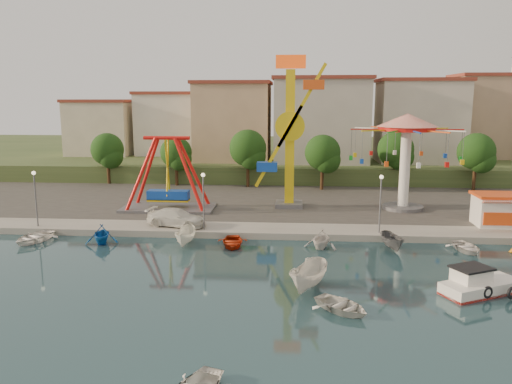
# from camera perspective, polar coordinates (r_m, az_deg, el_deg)

# --- Properties ---
(ground) EXTENTS (200.00, 200.00, 0.00)m
(ground) POSITION_cam_1_polar(r_m,az_deg,el_deg) (33.76, 3.77, -11.20)
(ground) COLOR #16313D
(ground) RESTS_ON ground
(quay_deck) EXTENTS (200.00, 100.00, 0.60)m
(quay_deck) POSITION_cam_1_polar(r_m,az_deg,el_deg) (94.14, 4.17, 3.14)
(quay_deck) COLOR #9E998E
(quay_deck) RESTS_ON ground
(asphalt_pad) EXTENTS (90.00, 28.00, 0.01)m
(asphalt_pad) POSITION_cam_1_polar(r_m,az_deg,el_deg) (62.50, 4.07, -0.40)
(asphalt_pad) COLOR #4C4944
(asphalt_pad) RESTS_ON quay_deck
(hill_terrace) EXTENTS (200.00, 60.00, 3.00)m
(hill_terrace) POSITION_cam_1_polar(r_m,az_deg,el_deg) (98.96, 4.19, 4.21)
(hill_terrace) COLOR #384C26
(hill_terrace) RESTS_ON ground
(pirate_ship_ride) EXTENTS (10.00, 5.00, 8.00)m
(pirate_ship_ride) POSITION_cam_1_polar(r_m,az_deg,el_deg) (54.80, -10.05, 1.93)
(pirate_ship_ride) COLOR #59595E
(pirate_ship_ride) RESTS_ON quay_deck
(kamikaze_tower) EXTENTS (5.40, 3.10, 16.50)m
(kamikaze_tower) POSITION_cam_1_polar(r_m,az_deg,el_deg) (54.73, 4.16, 6.42)
(kamikaze_tower) COLOR #59595E
(kamikaze_tower) RESTS_ON quay_deck
(wave_swinger) EXTENTS (11.60, 11.60, 10.40)m
(wave_swinger) POSITION_cam_1_polar(r_m,az_deg,el_deg) (55.96, 16.80, 5.73)
(wave_swinger) COLOR #59595E
(wave_swinger) RESTS_ON quay_deck
(booth_left) EXTENTS (5.40, 3.78, 3.08)m
(booth_left) POSITION_cam_1_polar(r_m,az_deg,el_deg) (52.84, 26.37, -1.81)
(booth_left) COLOR white
(booth_left) RESTS_ON quay_deck
(lamp_post_0) EXTENTS (0.14, 0.14, 5.00)m
(lamp_post_0) POSITION_cam_1_polar(r_m,az_deg,el_deg) (51.39, -23.85, -0.87)
(lamp_post_0) COLOR #59595E
(lamp_post_0) RESTS_ON quay_deck
(lamp_post_1) EXTENTS (0.14, 0.14, 5.00)m
(lamp_post_1) POSITION_cam_1_polar(r_m,az_deg,el_deg) (46.07, -6.01, -1.25)
(lamp_post_1) COLOR #59595E
(lamp_post_1) RESTS_ON quay_deck
(lamp_post_2) EXTENTS (0.14, 0.14, 5.00)m
(lamp_post_2) POSITION_cam_1_polar(r_m,az_deg,el_deg) (46.01, 14.01, -1.53)
(lamp_post_2) COLOR #59595E
(lamp_post_2) RESTS_ON quay_deck
(tree_0) EXTENTS (4.60, 4.60, 7.19)m
(tree_0) POSITION_cam_1_polar(r_m,az_deg,el_deg) (73.51, -16.63, 4.68)
(tree_0) COLOR #382314
(tree_0) RESTS_ON quay_deck
(tree_1) EXTENTS (4.35, 4.35, 6.80)m
(tree_1) POSITION_cam_1_polar(r_m,az_deg,el_deg) (69.88, -9.13, 4.48)
(tree_1) COLOR #382314
(tree_1) RESTS_ON quay_deck
(tree_2) EXTENTS (5.02, 5.02, 7.85)m
(tree_2) POSITION_cam_1_polar(r_m,az_deg,el_deg) (67.76, -0.94, 5.03)
(tree_2) COLOR #382314
(tree_2) RESTS_ON quay_deck
(tree_3) EXTENTS (4.68, 4.68, 7.32)m
(tree_3) POSITION_cam_1_polar(r_m,az_deg,el_deg) (66.19, 7.62, 4.49)
(tree_3) COLOR #382314
(tree_3) RESTS_ON quay_deck
(tree_4) EXTENTS (4.86, 4.86, 7.60)m
(tree_4) POSITION_cam_1_polar(r_m,az_deg,el_deg) (70.40, 15.67, 4.71)
(tree_4) COLOR #382314
(tree_4) RESTS_ON quay_deck
(tree_5) EXTENTS (4.83, 4.83, 7.54)m
(tree_5) POSITION_cam_1_polar(r_m,az_deg,el_deg) (71.32, 23.87, 4.24)
(tree_5) COLOR #382314
(tree_5) RESTS_ON quay_deck
(building_0) EXTENTS (9.26, 9.53, 11.87)m
(building_0) POSITION_cam_1_polar(r_m,az_deg,el_deg) (84.44, -19.28, 7.61)
(building_0) COLOR beige
(building_0) RESTS_ON hill_terrace
(building_1) EXTENTS (12.33, 9.01, 8.63)m
(building_1) POSITION_cam_1_polar(r_m,az_deg,el_deg) (85.64, -10.32, 6.97)
(building_1) COLOR silver
(building_1) RESTS_ON hill_terrace
(building_2) EXTENTS (11.95, 9.28, 11.23)m
(building_2) POSITION_cam_1_polar(r_m,az_deg,el_deg) (83.82, -1.43, 7.95)
(building_2) COLOR tan
(building_2) RESTS_ON hill_terrace
(building_3) EXTENTS (12.59, 10.50, 9.20)m
(building_3) POSITION_cam_1_polar(r_m,az_deg,el_deg) (80.48, 8.23, 7.01)
(building_3) COLOR beige
(building_3) RESTS_ON hill_terrace
(building_4) EXTENTS (10.75, 9.23, 9.24)m
(building_4) POSITION_cam_1_polar(r_m,az_deg,el_deg) (85.80, 17.15, 6.88)
(building_4) COLOR beige
(building_4) RESTS_ON hill_terrace
(building_5) EXTENTS (12.77, 10.96, 11.21)m
(building_5) POSITION_cam_1_polar(r_m,az_deg,el_deg) (87.88, 26.00, 7.01)
(building_5) COLOR tan
(building_5) RESTS_ON hill_terrace
(cabin_motorboat) EXTENTS (5.78, 4.32, 1.91)m
(cabin_motorboat) POSITION_cam_1_polar(r_m,az_deg,el_deg) (36.21, 24.12, -9.74)
(cabin_motorboat) COLOR white
(cabin_motorboat) RESTS_ON ground
(rowboat_a) EXTENTS (4.43, 4.43, 0.76)m
(rowboat_a) POSITION_cam_1_polar(r_m,az_deg,el_deg) (30.96, 9.78, -12.67)
(rowboat_a) COLOR silver
(rowboat_a) RESTS_ON ground
(skiff) EXTENTS (3.44, 5.06, 1.83)m
(skiff) POSITION_cam_1_polar(r_m,az_deg,el_deg) (33.69, 6.10, -9.62)
(skiff) COLOR silver
(skiff) RESTS_ON ground
(van) EXTENTS (6.03, 3.48, 1.64)m
(van) POSITION_cam_1_polar(r_m,az_deg,el_deg) (47.97, -9.09, -2.90)
(van) COLOR silver
(van) RESTS_ON quay_deck
(moored_boat_0) EXTENTS (3.97, 4.81, 0.87)m
(moored_boat_0) POSITION_cam_1_polar(r_m,az_deg,el_deg) (48.64, -24.07, -4.73)
(moored_boat_0) COLOR white
(moored_boat_0) RESTS_ON ground
(moored_boat_1) EXTENTS (3.60, 3.90, 1.71)m
(moored_boat_1) POSITION_cam_1_polar(r_m,az_deg,el_deg) (45.92, -17.23, -4.60)
(moored_boat_1) COLOR #1359AC
(moored_boat_1) RESTS_ON ground
(moored_boat_2) EXTENTS (1.50, 4.00, 1.54)m
(moored_boat_2) POSITION_cam_1_polar(r_m,az_deg,el_deg) (43.78, -8.04, -5.07)
(moored_boat_2) COLOR silver
(moored_boat_2) RESTS_ON ground
(moored_boat_3) EXTENTS (2.99, 3.93, 0.76)m
(moored_boat_3) POSITION_cam_1_polar(r_m,az_deg,el_deg) (43.21, -2.73, -5.72)
(moored_boat_3) COLOR #B92E0E
(moored_boat_3) RESTS_ON ground
(moored_boat_4) EXTENTS (3.59, 3.88, 1.69)m
(moored_boat_4) POSITION_cam_1_polar(r_m,az_deg,el_deg) (42.85, 7.46, -5.30)
(moored_boat_4) COLOR silver
(moored_boat_4) RESTS_ON ground
(moored_boat_5) EXTENTS (2.00, 3.79, 1.39)m
(moored_boat_5) POSITION_cam_1_polar(r_m,az_deg,el_deg) (43.63, 15.32, -5.50)
(moored_boat_5) COLOR #515255
(moored_boat_5) RESTS_ON ground
(moored_boat_6) EXTENTS (3.07, 3.91, 0.74)m
(moored_boat_6) POSITION_cam_1_polar(r_m,az_deg,el_deg) (45.29, 22.92, -5.82)
(moored_boat_6) COLOR white
(moored_boat_6) RESTS_ON ground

